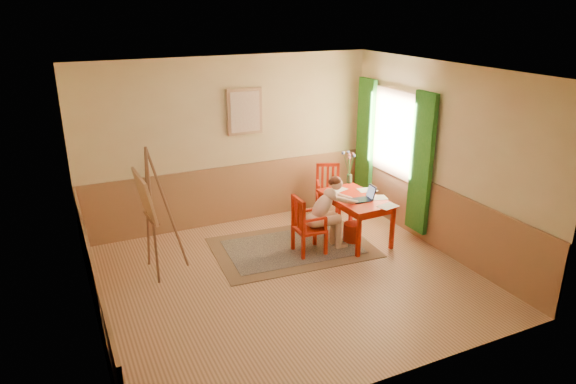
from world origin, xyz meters
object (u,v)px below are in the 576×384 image
chair_left (307,226)px  easel (148,201)px  chair_back (328,191)px  laptop (364,197)px  table (355,202)px  figure (327,210)px

chair_left → easel: size_ratio=0.50×
chair_back → laptop: (-0.05, -1.20, 0.30)m
table → easel: 3.17m
chair_left → easel: easel is taller
chair_left → laptop: 1.02m
figure → chair_back: bearing=59.4°
figure → easel: (-2.54, 0.36, 0.45)m
figure → easel: bearing=172.0°
laptop → figure: bearing=175.5°
chair_left → chair_back: bearing=48.7°
figure → easel: 2.61m
figure → laptop: size_ratio=3.05×
table → laptop: 0.22m
table → chair_back: size_ratio=1.33×
table → chair_back: chair_back is taller
table → easel: (-3.12, 0.24, 0.45)m
laptop → easel: easel is taller
laptop → easel: size_ratio=0.21×
chair_left → figure: figure is taller
table → figure: figure is taller
laptop → table: bearing=105.3°
table → chair_left: size_ratio=1.35×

